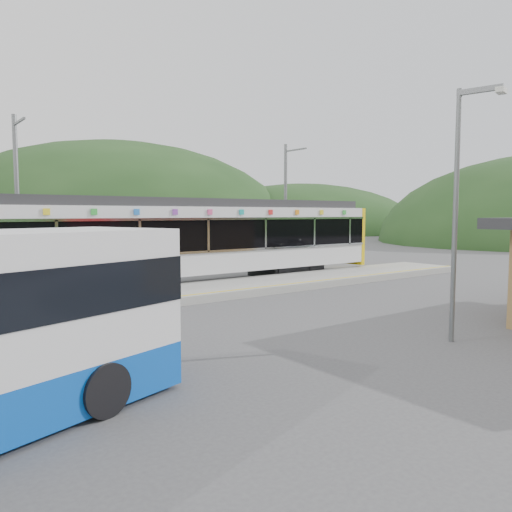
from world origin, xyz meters
TOP-DOWN VIEW (x-y plane):
  - ground at (0.00, 0.00)m, footprint 120.00×120.00m
  - hills at (6.19, 5.29)m, footprint 146.00×149.00m
  - platform at (0.00, 3.30)m, footprint 26.00×3.20m
  - yellow_line at (0.00, 2.00)m, footprint 26.00×0.10m
  - train at (-1.14, 6.00)m, footprint 20.44×3.01m
  - catenary_mast_west at (-7.00, 8.56)m, footprint 0.18×1.80m
  - catenary_mast_east at (7.00, 8.56)m, footprint 0.18×1.80m
  - lamp_post at (-0.44, -6.49)m, footprint 0.38×1.09m

SIDE VIEW (x-z plane):
  - ground at x=0.00m, z-range 0.00..0.00m
  - hills at x=6.19m, z-range -13.00..13.00m
  - platform at x=0.00m, z-range 0.00..0.30m
  - yellow_line at x=0.00m, z-range 0.30..0.31m
  - train at x=-1.14m, z-range 0.19..3.93m
  - lamp_post at x=-0.44m, z-range 0.58..6.62m
  - catenary_mast_west at x=-7.00m, z-range 0.15..7.15m
  - catenary_mast_east at x=7.00m, z-range 0.15..7.15m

